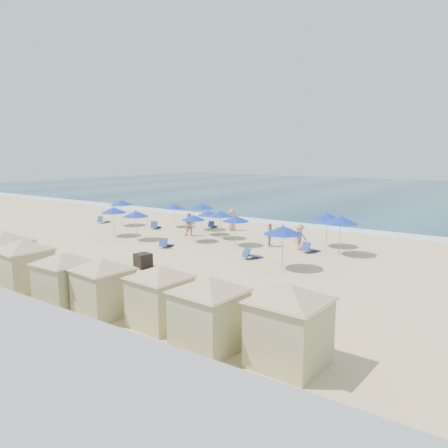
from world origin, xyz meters
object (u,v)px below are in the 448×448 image
Objects in this scene: umbrella_3 at (136,214)px; umbrella_10 at (341,220)px; umbrella_6 at (193,218)px; beachgoer_2 at (300,237)px; umbrella_1 at (114,210)px; cabana_5 at (209,303)px; cabana_0 at (5,251)px; umbrella_7 at (220,214)px; cabana_4 at (160,288)px; umbrella_5 at (208,213)px; cabana_3 at (103,279)px; cabana_6 at (290,314)px; umbrella_0 at (121,202)px; cabana_1 at (24,259)px; trash_bin at (143,261)px; beachgoer_0 at (190,225)px; umbrella_4 at (202,206)px; cabana_2 at (64,272)px; umbrella_2 at (174,206)px; beachgoer_1 at (270,235)px; beachgoer_3 at (232,220)px; umbrella_9 at (327,217)px.

umbrella_10 reaches higher than umbrella_3.
umbrella_6 is 1.16× the size of beachgoer_2.
umbrella_6 is (6.68, 1.94, -0.27)m from umbrella_1.
cabana_5 is 2.12× the size of umbrella_6.
umbrella_3 is at bearing 129.08° from beachgoer_2.
cabana_0 reaches higher than beachgoer_2.
umbrella_1 is at bearing -151.59° from umbrella_7.
umbrella_7 is (-8.46, 15.49, 0.43)m from cabana_4.
umbrella_3 is 5.85m from umbrella_5.
cabana_6 reaches higher than cabana_3.
umbrella_0 reaches higher than beachgoer_2.
cabana_1 is at bearing -54.52° from umbrella_0.
umbrella_1 is (-9.18, 5.67, 1.67)m from trash_bin.
cabana_4 is at bearing -37.89° from umbrella_0.
beachgoer_0 is at bearing -2.10° from umbrella_0.
umbrella_3 is at bearing -101.23° from umbrella_4.
cabana_5 is at bearing -9.84° from cabana_4.
umbrella_6 is 0.94× the size of umbrella_7.
cabana_2 reaches higher than umbrella_2.
cabana_6 is at bearing -162.59° from beachgoer_1.
cabana_2 is 17.54m from umbrella_10.
umbrella_3 is (-16.15, 11.74, 0.42)m from cabana_5.
cabana_4 is 2.28× the size of beachgoer_0.
trash_bin is 0.35× the size of umbrella_4.
cabana_5 is 16.18m from umbrella_10.
cabana_3 reaches higher than beachgoer_3.
umbrella_0 is 10.29m from umbrella_6.
trash_bin is at bearing 79.09° from cabana_1.
umbrella_5 is 9.77m from umbrella_9.
umbrella_7 is (-11.23, 15.97, 0.34)m from cabana_5.
umbrella_0 is at bearing 148.82° from cabana_6.
trash_bin is 13.54m from beachgoer_3.
umbrella_6 is at bearing 138.27° from cabana_6.
umbrella_9 is at bearing 67.48° from cabana_1.
umbrella_4 is (3.96, 6.34, -0.01)m from umbrella_1.
umbrella_2 is (-17.82, 17.89, 0.28)m from cabana_5.
cabana_5 is 1.99× the size of umbrella_7.
umbrella_1 is 6.21m from beachgoer_0.
beachgoer_0 is (-8.37, 15.38, -0.60)m from cabana_3.
umbrella_3 is at bearing -152.82° from beachgoer_0.
cabana_5 is 22.26m from umbrella_1.
umbrella_0 is 4.98m from umbrella_2.
umbrella_6 is (-6.70, 13.84, 0.30)m from cabana_3.
umbrella_5 is 0.82× the size of umbrella_9.
umbrella_7 is at bearing 102.27° from cabana_2.
umbrella_0 reaches higher than umbrella_1.
cabana_4 is at bearing -28.71° from trash_bin.
umbrella_0 is 15.73m from beachgoer_1.
cabana_0 is 16.11m from umbrella_7.
umbrella_10 reaches higher than umbrella_4.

